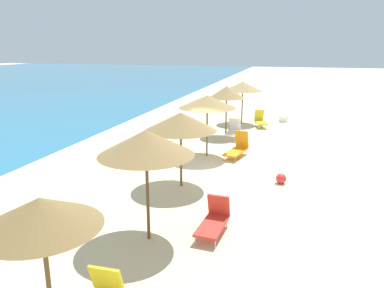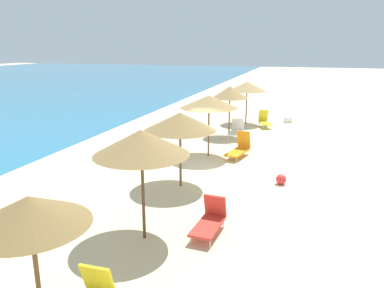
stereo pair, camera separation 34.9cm
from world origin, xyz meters
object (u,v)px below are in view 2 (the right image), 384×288
object	(u,v)px
beach_umbrella_2	(180,122)
beach_umbrella_5	(247,86)
lounge_chair_4	(265,121)
beach_umbrella_3	(209,102)
lounge_chair_2	(239,148)
beach_umbrella_1	(141,143)
beach_ball	(281,179)
lounge_chair_0	(236,131)
beach_umbrella_0	(29,211)
beach_umbrella_4	(230,92)
lounge_chair_3	(210,220)
cooler_box	(288,120)

from	to	relation	value
beach_umbrella_2	beach_umbrella_5	size ratio (longest dim) A/B	0.99
beach_umbrella_2	lounge_chair_4	world-z (taller)	beach_umbrella_2
beach_umbrella_3	lounge_chair_2	size ratio (longest dim) A/B	1.59
beach_umbrella_1	lounge_chair_4	distance (m)	15.44
beach_umbrella_1	beach_ball	xyz separation A→B (m)	(5.19, -3.19, -2.45)
beach_umbrella_2	lounge_chair_0	bearing A→B (deg)	-4.51
beach_umbrella_1	beach_umbrella_0	bearing A→B (deg)	175.39
beach_umbrella_0	lounge_chair_2	distance (m)	12.19
beach_umbrella_4	beach_umbrella_1	bearing A→B (deg)	-178.97
beach_umbrella_0	beach_umbrella_4	distance (m)	15.77
beach_umbrella_1	beach_umbrella_4	bearing A→B (deg)	1.03
beach_umbrella_4	lounge_chair_3	size ratio (longest dim) A/B	1.93
beach_umbrella_3	beach_ball	bearing A→B (deg)	-128.04
beach_umbrella_4	cooler_box	world-z (taller)	beach_umbrella_4
beach_umbrella_5	lounge_chair_3	bearing A→B (deg)	-174.40
cooler_box	beach_umbrella_0	bearing A→B (deg)	171.71
beach_umbrella_5	beach_umbrella_4	bearing A→B (deg)	175.05
lounge_chair_0	beach_umbrella_3	bearing A→B (deg)	80.16
lounge_chair_4	beach_ball	world-z (taller)	lounge_chair_4
beach_umbrella_2	lounge_chair_3	size ratio (longest dim) A/B	1.85
lounge_chair_3	lounge_chair_4	world-z (taller)	lounge_chair_4
lounge_chair_4	beach_umbrella_5	bearing A→B (deg)	-48.35
beach_umbrella_0	lounge_chair_3	bearing A→B (deg)	-22.90
beach_umbrella_0	lounge_chair_4	distance (m)	19.10
beach_umbrella_0	beach_umbrella_3	distance (m)	11.65
beach_umbrella_1	lounge_chair_2	bearing A→B (deg)	-7.32
beach_umbrella_5	lounge_chair_0	world-z (taller)	beach_umbrella_5
lounge_chair_2	beach_ball	bearing A→B (deg)	137.55
beach_umbrella_2	beach_umbrella_0	bearing A→B (deg)	-179.78
lounge_chair_4	beach_ball	xyz separation A→B (m)	(-10.03, -1.78, -0.22)
beach_umbrella_3	lounge_chair_0	xyz separation A→B (m)	(3.73, -0.61, -2.09)
beach_umbrella_2	lounge_chair_4	distance (m)	11.58
cooler_box	beach_umbrella_4	bearing A→B (deg)	150.10
beach_umbrella_2	beach_umbrella_4	xyz separation A→B (m)	(8.12, -0.11, 0.10)
beach_umbrella_0	lounge_chair_4	xyz separation A→B (m)	(18.92, -1.71, -1.96)
lounge_chair_3	beach_ball	bearing A→B (deg)	-105.54
beach_umbrella_0	lounge_chair_4	bearing A→B (deg)	-5.18
lounge_chair_0	beach_umbrella_5	bearing A→B (deg)	-88.35
beach_umbrella_5	beach_ball	bearing A→B (deg)	-164.03
lounge_chair_3	lounge_chair_4	bearing A→B (deg)	-84.91
beach_umbrella_0	cooler_box	world-z (taller)	beach_umbrella_0
beach_umbrella_0	lounge_chair_3	world-z (taller)	beach_umbrella_0
beach_umbrella_2	cooler_box	xyz separation A→B (m)	(13.29, -3.08, -2.23)
lounge_chair_4	lounge_chair_3	bearing A→B (deg)	71.26
beach_umbrella_5	beach_umbrella_2	bearing A→B (deg)	177.87
beach_ball	beach_umbrella_1	bearing A→B (deg)	148.40
beach_umbrella_0	cooler_box	xyz separation A→B (m)	(20.94, -3.05, -2.21)
beach_umbrella_0	beach_umbrella_2	world-z (taller)	beach_umbrella_2
beach_umbrella_1	cooler_box	xyz separation A→B (m)	(17.23, -2.75, -2.47)
lounge_chair_3	beach_umbrella_4	bearing A→B (deg)	-76.49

